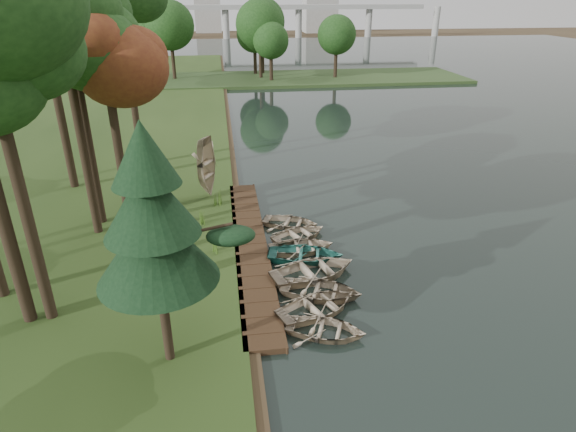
{
  "coord_description": "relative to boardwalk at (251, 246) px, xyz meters",
  "views": [
    {
      "loc": [
        -2.67,
        -21.26,
        11.68
      ],
      "look_at": [
        0.3,
        0.02,
        1.66
      ],
      "focal_mm": 30.0,
      "sensor_mm": 36.0,
      "label": 1
    }
  ],
  "objects": [
    {
      "name": "tree_3",
      "position": [
        -7.85,
        3.64,
        10.31
      ],
      "size": [
        4.68,
        4.68,
        12.27
      ],
      "color": "black",
      "rests_on": "bank"
    },
    {
      "name": "rowboat_7",
      "position": [
        2.3,
        2.1,
        0.21
      ],
      "size": [
        3.63,
        3.15,
        0.63
      ],
      "primitive_type": "imported",
      "rotation": [
        0.0,
        0.0,
        1.19
      ],
      "color": "tan",
      "rests_on": "water"
    },
    {
      "name": "ground",
      "position": [
        1.6,
        0.0,
        -0.15
      ],
      "size": [
        300.0,
        300.0,
        0.0
      ],
      "primitive_type": "plane",
      "color": "#3D2F1D"
    },
    {
      "name": "reeds_2",
      "position": [
        -4.25,
        5.3,
        0.61
      ],
      "size": [
        0.6,
        0.6,
        0.92
      ],
      "primitive_type": "cone",
      "color": "#3F661E",
      "rests_on": "bank"
    },
    {
      "name": "tree_2",
      "position": [
        -6.03,
        1.74,
        8.49
      ],
      "size": [
        4.07,
        4.07,
        10.17
      ],
      "color": "black",
      "rests_on": "bank"
    },
    {
      "name": "reeds_1",
      "position": [
        -2.41,
        2.58,
        0.59
      ],
      "size": [
        0.6,
        0.6,
        0.88
      ],
      "primitive_type": "cone",
      "color": "#3F661E",
      "rests_on": "bank"
    },
    {
      "name": "rowboat_2",
      "position": [
        2.64,
        -4.68,
        0.26
      ],
      "size": [
        4.09,
        3.53,
        0.71
      ],
      "primitive_type": "imported",
      "rotation": [
        0.0,
        0.0,
        1.2
      ],
      "color": "tan",
      "rests_on": "water"
    },
    {
      "name": "reeds_0",
      "position": [
        -1.67,
        -0.64,
        0.72
      ],
      "size": [
        0.6,
        0.6,
        1.15
      ],
      "primitive_type": "cone",
      "color": "#3F661E",
      "rests_on": "bank"
    },
    {
      "name": "water",
      "position": [
        31.6,
        20.0,
        -0.12
      ],
      "size": [
        130.0,
        200.0,
        0.05
      ],
      "primitive_type": "cube",
      "color": "black",
      "rests_on": "ground"
    },
    {
      "name": "bridge",
      "position": [
        13.91,
        120.0,
        6.93
      ],
      "size": [
        95.9,
        4.0,
        8.6
      ],
      "color": "#A5A5A0",
      "rests_on": "ground"
    },
    {
      "name": "peninsula",
      "position": [
        9.6,
        50.0,
        0.08
      ],
      "size": [
        50.0,
        14.0,
        0.45
      ],
      "primitive_type": "cube",
      "color": "#2D441E",
      "rests_on": "ground"
    },
    {
      "name": "pine_tree",
      "position": [
        -3.3,
        -7.9,
        5.35
      ],
      "size": [
        3.8,
        3.8,
        8.26
      ],
      "color": "black",
      "rests_on": "bank"
    },
    {
      "name": "building_a",
      "position": [
        31.6,
        140.0,
        8.85
      ],
      "size": [
        10.0,
        8.0,
        18.0
      ],
      "primitive_type": "cube",
      "color": "#A5A5A0",
      "rests_on": "ground"
    },
    {
      "name": "rowboat_1",
      "position": [
        2.31,
        -5.75,
        0.26
      ],
      "size": [
        4.18,
        3.65,
        0.72
      ],
      "primitive_type": "imported",
      "rotation": [
        0.0,
        0.0,
        1.97
      ],
      "color": "tan",
      "rests_on": "water"
    },
    {
      "name": "reeds_3",
      "position": [
        -1.57,
        5.12,
        0.62
      ],
      "size": [
        0.6,
        0.6,
        0.94
      ],
      "primitive_type": "cone",
      "color": "#3F661E",
      "rests_on": "bank"
    },
    {
      "name": "boardwalk",
      "position": [
        0.0,
        0.0,
        0.0
      ],
      "size": [
        1.6,
        16.0,
        0.3
      ],
      "primitive_type": "cube",
      "color": "#362415",
      "rests_on": "ground"
    },
    {
      "name": "tree_4",
      "position": [
        -7.81,
        2.4,
        9.09
      ],
      "size": [
        4.66,
        4.66,
        11.01
      ],
      "color": "black",
      "rests_on": "bank"
    },
    {
      "name": "building_b",
      "position": [
        -3.4,
        145.0,
        5.85
      ],
      "size": [
        8.0,
        8.0,
        12.0
      ],
      "primitive_type": "cube",
      "color": "#A5A5A0",
      "rests_on": "ground"
    },
    {
      "name": "rowboat_6",
      "position": [
        2.57,
        0.62,
        0.21
      ],
      "size": [
        3.64,
        3.2,
        0.63
      ],
      "primitive_type": "imported",
      "rotation": [
        0.0,
        0.0,
        1.99
      ],
      "color": "tan",
      "rests_on": "water"
    },
    {
      "name": "rowboat_5",
      "position": [
        2.45,
        -0.77,
        0.23
      ],
      "size": [
        3.33,
        2.46,
        0.67
      ],
      "primitive_type": "imported",
      "rotation": [
        0.0,
        0.0,
        1.62
      ],
      "color": "tan",
      "rests_on": "water"
    },
    {
      "name": "rowboat_0",
      "position": [
        2.31,
        -7.17,
        0.21
      ],
      "size": [
        3.59,
        3.1,
        0.62
      ],
      "primitive_type": "imported",
      "rotation": [
        0.0,
        0.0,
        1.2
      ],
      "color": "tan",
      "rests_on": "water"
    },
    {
      "name": "rowboat_4",
      "position": [
        2.5,
        -1.64,
        0.27
      ],
      "size": [
        4.04,
        3.25,
        0.74
      ],
      "primitive_type": "imported",
      "rotation": [
        0.0,
        0.0,
        1.36
      ],
      "color": "#286F61",
      "rests_on": "water"
    },
    {
      "name": "far_trees",
      "position": [
        6.27,
        50.0,
        6.28
      ],
      "size": [
        45.6,
        5.6,
        8.8
      ],
      "color": "black",
      "rests_on": "peninsula"
    },
    {
      "name": "rowboat_3",
      "position": [
        2.63,
        -3.15,
        0.31
      ],
      "size": [
        4.61,
        3.83,
        0.83
      ],
      "primitive_type": "imported",
      "rotation": [
        0.0,
        0.0,
        1.85
      ],
      "color": "tan",
      "rests_on": "water"
    },
    {
      "name": "stored_rowboat",
      "position": [
        -2.07,
        6.47,
        0.53
      ],
      "size": [
        4.46,
        3.93,
        0.77
      ],
      "primitive_type": "imported",
      "rotation": [
        3.14,
        0.0,
        1.15
      ],
      "color": "tan",
      "rests_on": "bank"
    }
  ]
}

